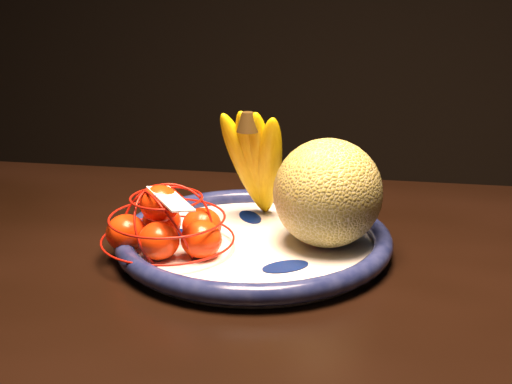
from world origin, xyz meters
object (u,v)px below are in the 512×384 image
(cantaloupe, at_px, (328,193))
(mandarin_bag, at_px, (168,227))
(dining_table, at_px, (50,351))
(banana_bunch, at_px, (257,158))
(fruit_bowl, at_px, (254,241))

(cantaloupe, xyz_separation_m, mandarin_bag, (-0.17, -0.06, -0.04))
(cantaloupe, relative_size, mandarin_bag, 0.76)
(dining_table, bearing_deg, banana_bunch, 46.93)
(fruit_bowl, relative_size, cantaloupe, 2.59)
(dining_table, height_order, mandarin_bag, mandarin_bag)
(dining_table, xyz_separation_m, mandarin_bag, (0.10, 0.10, 0.12))
(dining_table, relative_size, mandarin_bag, 9.57)
(fruit_bowl, bearing_deg, dining_table, -141.10)
(fruit_bowl, distance_m, mandarin_bag, 0.10)
(fruit_bowl, distance_m, banana_bunch, 0.11)
(cantaloupe, bearing_deg, banana_bunch, 148.63)
(fruit_bowl, bearing_deg, mandarin_bag, -150.42)
(fruit_bowl, xyz_separation_m, cantaloupe, (0.08, 0.01, 0.06))
(cantaloupe, relative_size, banana_bunch, 0.80)
(mandarin_bag, bearing_deg, banana_bunch, 61.15)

